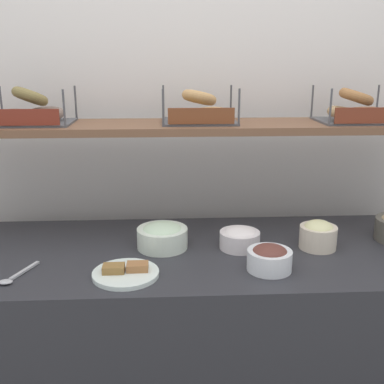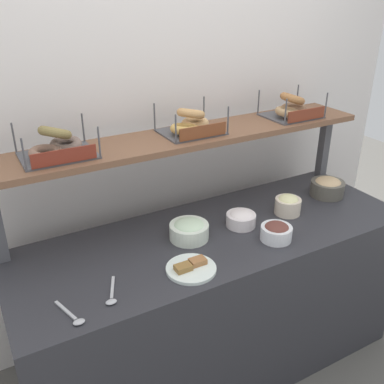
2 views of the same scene
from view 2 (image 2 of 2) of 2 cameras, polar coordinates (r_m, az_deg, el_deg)
name	(u,v)px [view 2 (image 2 of 2)]	position (r m, az deg, el deg)	size (l,w,h in m)	color
ground_plane	(213,361)	(2.69, 2.73, -21.13)	(8.00, 8.00, 0.00)	#595651
back_wall	(165,134)	(2.44, -3.53, 7.57)	(3.19, 0.06, 2.40)	silver
deli_counter	(214,302)	(2.39, 2.94, -14.16)	(1.99, 0.70, 0.85)	#2D2D33
shelf_riser_right	(324,146)	(2.80, 16.78, 5.70)	(0.05, 0.05, 0.40)	#4C4C51
upper_shelf	(189,137)	(2.18, -0.33, 7.20)	(1.95, 0.32, 0.03)	brown
bowl_scallion_spread	(189,230)	(2.08, -0.38, -4.93)	(0.19, 0.19, 0.10)	white
bowl_hummus	(327,187)	(2.61, 17.23, 0.66)	(0.19, 0.19, 0.11)	#575349
bowl_potato_salad	(288,204)	(2.35, 12.38, -1.58)	(0.14, 0.14, 0.11)	beige
bowl_cream_cheese	(241,218)	(2.20, 6.40, -3.44)	(0.15, 0.15, 0.08)	white
bowl_chocolate_spread	(276,232)	(2.11, 10.92, -5.07)	(0.15, 0.15, 0.09)	white
serving_plate_white	(191,268)	(1.89, -0.13, -9.87)	(0.22, 0.22, 0.04)	white
serving_spoon_near_plate	(112,295)	(1.78, -10.40, -13.10)	(0.09, 0.17, 0.01)	#B7B7BC
serving_spoon_by_edge	(73,317)	(1.71, -15.24, -15.40)	(0.07, 0.17, 0.01)	#B7B7BC
bagel_basket_poppy	(57,146)	(1.96, -17.23, 5.72)	(0.31, 0.25, 0.15)	#4C4C51
bagel_basket_sesame	(191,124)	(2.18, -0.16, 8.84)	(0.30, 0.25, 0.14)	#4C4C51
bagel_basket_everything	(292,108)	(2.52, 12.84, 10.58)	(0.29, 0.26, 0.14)	#4C4C51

